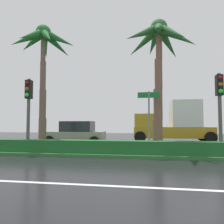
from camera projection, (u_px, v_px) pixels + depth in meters
The scene contains 11 objects.
ground_plane at pixel (163, 152), 11.80m from camera, with size 90.00×42.00×0.10m, color black.
near_lane_divider_stripe at pixel (189, 190), 4.89m from camera, with size 81.00×0.14×0.01m, color white.
median_strip at pixel (164, 152), 10.82m from camera, with size 85.50×4.00×0.15m, color #2D6B33.
median_hedge at pixel (167, 148), 9.46m from camera, with size 76.50×0.70×0.60m.
palm_tree_mid_left at pixel (43, 48), 12.41m from camera, with size 3.94×3.80×7.34m.
palm_tree_centre_left at pixel (159, 47), 10.88m from camera, with size 3.90×4.20×6.92m.
traffic_signal_median_left at pixel (28, 101), 10.61m from camera, with size 0.28×0.43×3.71m.
traffic_signal_median_right at pixel (220, 98), 9.48m from camera, with size 0.28×0.43×3.72m.
street_name_sign at pixel (149, 113), 10.20m from camera, with size 1.10×0.08×3.00m.
car_in_traffic_leading at pixel (76, 133), 15.44m from camera, with size 4.30×2.02×1.72m.
box_truck_lead at pixel (173, 124), 17.54m from camera, with size 6.40×2.64×3.46m.
Camera 1 is at (-1.05, -3.20, 1.57)m, focal length 33.22 mm.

